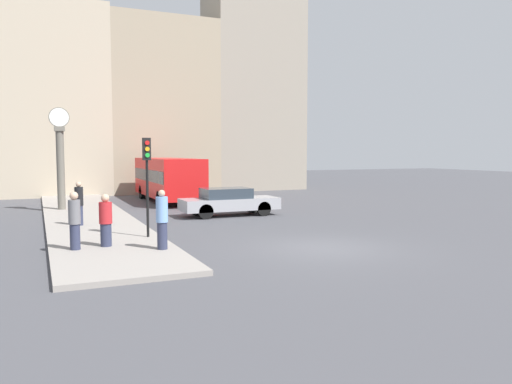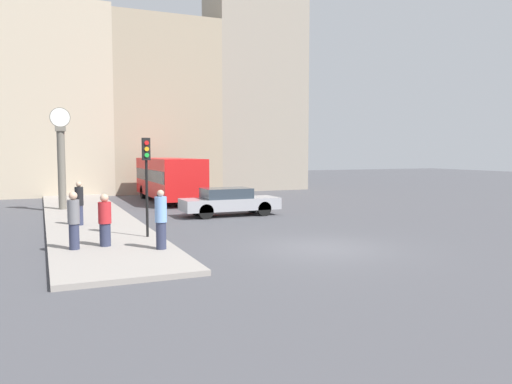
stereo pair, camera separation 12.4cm
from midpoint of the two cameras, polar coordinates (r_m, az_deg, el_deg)
The scene contains 11 objects.
ground_plane at distance 16.18m, azimuth 7.77°, elevation -6.38°, with size 120.00×120.00×0.00m, color #47474C.
sidewalk_corner at distance 25.14m, azimuth -18.66°, elevation -2.49°, with size 3.69×26.61×0.15m, color gray.
building_row at distance 39.69m, azimuth -10.19°, elevation 11.01°, with size 24.09×5.00×18.27m.
sedan_car at distance 24.05m, azimuth -2.95°, elevation -1.08°, with size 4.71×1.70×1.34m.
bus_distant at distance 31.29m, azimuth -9.80°, elevation 1.72°, with size 2.51×8.45×2.68m.
traffic_light_near at distance 17.44m, azimuth -12.22°, elevation 2.94°, with size 0.26×0.24×3.40m.
street_clock at distance 27.26m, azimuth -21.24°, elevation 3.34°, with size 1.00×0.50×5.17m.
pedestrian_blue_stripe at distance 15.24m, azimuth -10.59°, elevation -3.11°, with size 0.36×0.36×1.79m.
pedestrian_grey_jacket at distance 15.88m, azimuth -19.90°, elevation -3.06°, with size 0.35×0.35×1.75m.
pedestrian_black_jacket at distance 21.09m, azimuth -19.39°, elevation -1.22°, with size 0.33×0.33×1.75m.
pedestrian_red_top at distance 16.15m, azimuth -16.68°, elevation -3.12°, with size 0.40×0.40×1.63m.
Camera 2 is at (-8.19, -13.60, 3.06)m, focal length 35.00 mm.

